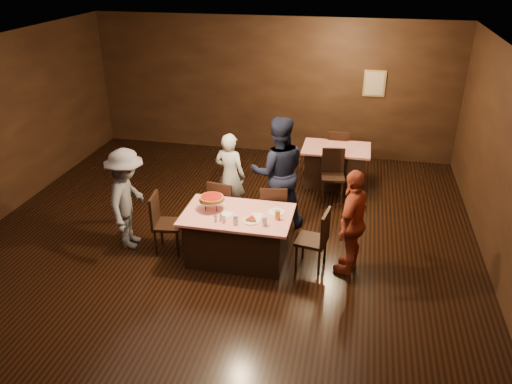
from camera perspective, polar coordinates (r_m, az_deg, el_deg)
room at (r=6.41m, az=-6.26°, el=6.63°), size 10.00×10.04×3.02m
main_table at (r=7.49m, az=-2.08°, el=-5.07°), size 1.60×1.00×0.77m
back_table at (r=10.00m, az=9.04°, el=2.98°), size 1.30×0.90×0.77m
chair_far_left at (r=8.16m, az=-3.55°, el=-1.55°), size 0.49×0.49×0.95m
chair_far_right at (r=8.01m, az=1.99°, el=-2.11°), size 0.49×0.49×0.95m
chair_end_left at (r=7.75m, az=-10.02°, el=-3.55°), size 0.47×0.47×0.95m
chair_end_right at (r=7.28m, az=6.37°, el=-5.38°), size 0.48×0.48×0.95m
chair_back_near at (r=9.32m, az=8.78°, el=1.83°), size 0.47×0.47×0.95m
chair_back_far at (r=10.52m, az=9.29°, el=4.68°), size 0.42×0.42×0.95m
diner_white_jacket at (r=8.53m, az=-2.99°, el=1.86°), size 0.62×0.48×1.52m
diner_navy_hoodie at (r=8.19m, az=2.55°, el=2.26°), size 1.08×0.94×1.90m
diner_grey_knit at (r=7.87m, az=-14.45°, el=-0.79°), size 0.72×1.11×1.61m
diner_red_shirt at (r=7.16m, az=10.99°, el=-3.38°), size 0.65×1.00×1.59m
pizza_stand at (r=7.35m, az=-5.08°, el=-0.74°), size 0.38×0.38×0.22m
plate_with_slice at (r=7.08m, az=-0.52°, el=-3.19°), size 0.25×0.25×0.06m
plate_empty at (r=7.32m, az=2.34°, el=-2.31°), size 0.25×0.25×0.01m
glass_front_left at (r=7.00m, az=-2.33°, el=-3.17°), size 0.08×0.08×0.14m
glass_front_right at (r=6.96m, az=0.97°, el=-3.31°), size 0.08×0.08×0.14m
glass_amber at (r=7.11m, az=2.47°, el=-2.66°), size 0.08×0.08×0.14m
condiments at (r=7.07m, az=-4.11°, el=-3.06°), size 0.17×0.10×0.09m
napkin_center at (r=7.23m, az=0.18°, el=-2.70°), size 0.19×0.19×0.01m
napkin_left at (r=7.29m, az=-3.37°, el=-2.53°), size 0.21×0.21×0.01m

